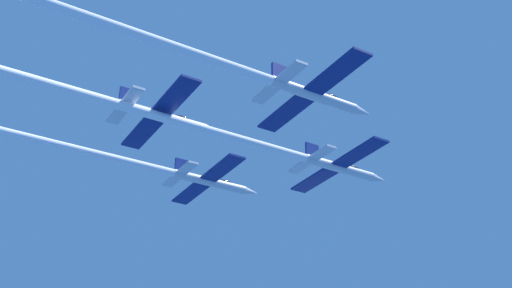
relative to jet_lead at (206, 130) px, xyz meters
name	(u,v)px	position (x,y,z in m)	size (l,w,h in m)	color
jet_lead	(206,130)	(0.00, 0.00, 0.00)	(15.42, 55.93, 2.55)	silver
jet_left_wing	(92,153)	(-11.65, -8.01, 0.34)	(15.42, 50.28, 2.55)	silver
jet_right_wing	(122,29)	(10.34, -12.76, 0.45)	(15.42, 59.70, 2.55)	silver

